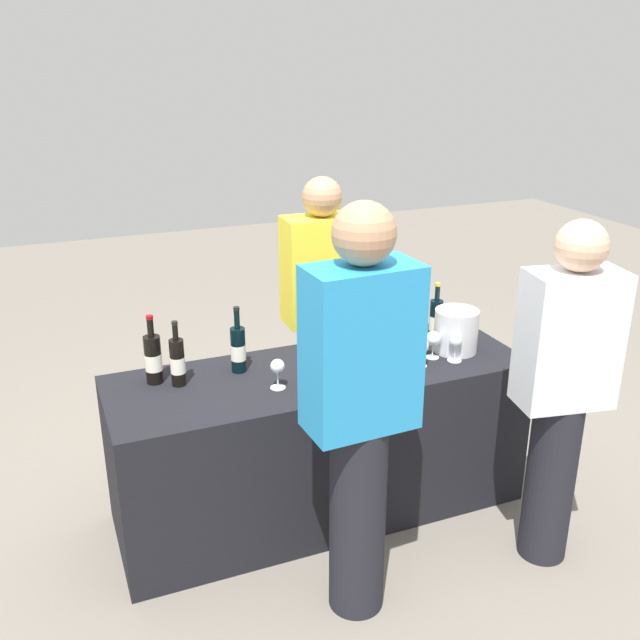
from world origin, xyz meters
name	(u,v)px	position (x,y,z in m)	size (l,w,h in m)	color
ground_plane	(320,506)	(0.00, 0.00, 0.00)	(12.00, 12.00, 0.00)	slate
tasting_table	(320,441)	(0.00, 0.00, 0.38)	(1.96, 0.66, 0.76)	black
wine_bottle_0	(153,359)	(-0.73, 0.16, 0.87)	(0.08, 0.08, 0.32)	black
wine_bottle_1	(178,362)	(-0.64, 0.10, 0.87)	(0.07, 0.07, 0.30)	black
wine_bottle_2	(238,349)	(-0.35, 0.13, 0.87)	(0.07, 0.07, 0.32)	black
wine_bottle_3	(329,333)	(0.12, 0.16, 0.87)	(0.07, 0.07, 0.30)	black
wine_bottle_4	(353,332)	(0.21, 0.09, 0.88)	(0.08, 0.08, 0.33)	black
wine_bottle_5	(391,324)	(0.44, 0.14, 0.87)	(0.08, 0.08, 0.32)	black
wine_bottle_6	(436,320)	(0.68, 0.11, 0.87)	(0.07, 0.07, 0.31)	black
wine_glass_0	(277,368)	(-0.24, -0.10, 0.86)	(0.07, 0.07, 0.14)	silver
wine_glass_1	(309,364)	(-0.11, -0.14, 0.87)	(0.07, 0.07, 0.15)	silver
wine_glass_2	(394,347)	(0.33, -0.11, 0.87)	(0.07, 0.07, 0.15)	silver
wine_glass_3	(421,347)	(0.45, -0.14, 0.86)	(0.07, 0.07, 0.14)	silver
wine_glass_4	(433,339)	(0.56, -0.07, 0.86)	(0.07, 0.07, 0.14)	silver
wine_glass_5	(456,342)	(0.64, -0.15, 0.85)	(0.07, 0.07, 0.13)	silver
ice_bucket	(456,331)	(0.70, -0.04, 0.87)	(0.21, 0.21, 0.21)	silver
server_pouring	(322,309)	(0.24, 0.57, 0.83)	(0.42, 0.24, 1.55)	black
guest_0	(360,406)	(-0.11, -0.67, 0.92)	(0.42, 0.24, 1.69)	black
guest_1	(563,387)	(0.81, -0.70, 0.84)	(0.42, 0.28, 1.55)	black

